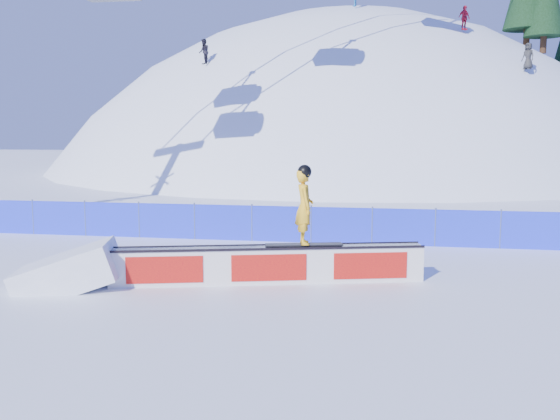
# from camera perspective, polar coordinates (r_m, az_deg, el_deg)

# --- Properties ---
(ground) EXTENTS (160.00, 160.00, 0.00)m
(ground) POSITION_cam_1_polar(r_m,az_deg,el_deg) (16.55, -2.47, -5.73)
(ground) COLOR white
(ground) RESTS_ON ground
(snow_hill) EXTENTS (64.00, 64.00, 64.00)m
(snow_hill) POSITION_cam_1_polar(r_m,az_deg,el_deg) (61.82, 6.02, -13.08)
(snow_hill) COLOR white
(snow_hill) RESTS_ON ground
(safety_fence) EXTENTS (22.05, 0.05, 1.30)m
(safety_fence) POSITION_cam_1_polar(r_m,az_deg,el_deg) (20.77, 0.12, -1.28)
(safety_fence) COLOR #1D31F0
(safety_fence) RESTS_ON ground
(rail_box) EXTENTS (7.58, 2.48, 0.92)m
(rail_box) POSITION_cam_1_polar(r_m,az_deg,el_deg) (15.38, -1.08, -5.02)
(rail_box) COLOR white
(rail_box) RESTS_ON ground
(snow_ramp) EXTENTS (2.80, 2.13, 1.55)m
(snow_ramp) POSITION_cam_1_polar(r_m,az_deg,el_deg) (15.90, -18.76, -6.69)
(snow_ramp) COLOR white
(snow_ramp) RESTS_ON ground
(snowboarder) EXTENTS (1.92, 0.82, 1.99)m
(snowboarder) POSITION_cam_1_polar(r_m,az_deg,el_deg) (15.22, 2.24, 0.37)
(snowboarder) COLOR black
(snowboarder) RESTS_ON rail_box
(distant_skiers) EXTENTS (21.89, 9.73, 7.21)m
(distant_skiers) POSITION_cam_1_polar(r_m,az_deg,el_deg) (45.87, 8.52, 16.37)
(distant_skiers) COLOR black
(distant_skiers) RESTS_ON ground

